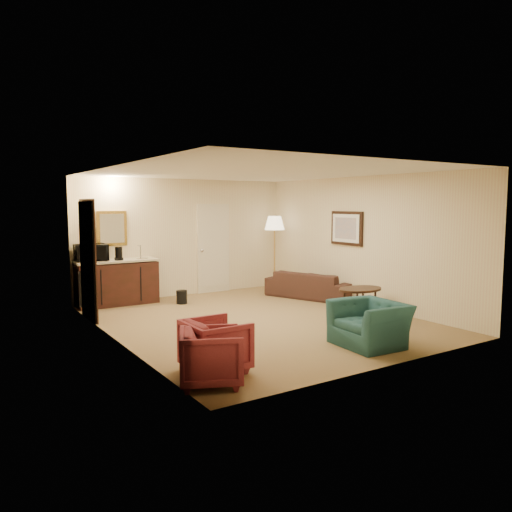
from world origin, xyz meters
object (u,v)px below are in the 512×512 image
(coffee_maker, at_px, (119,254))
(rose_chair_far, at_px, (211,354))
(teal_armchair, at_px, (370,316))
(coffee_table, at_px, (360,302))
(wetbar_cabinet, at_px, (117,282))
(waste_bin, at_px, (182,297))
(microwave, at_px, (91,251))
(floor_lamp, at_px, (274,253))
(rose_chair_near, at_px, (216,343))
(sofa, at_px, (311,280))

(coffee_maker, bearing_deg, rose_chair_far, -86.60)
(teal_armchair, relative_size, coffee_table, 1.10)
(teal_armchair, height_order, coffee_table, teal_armchair)
(wetbar_cabinet, height_order, teal_armchair, wetbar_cabinet)
(waste_bin, xyz_separation_m, microwave, (-1.63, 0.69, 0.99))
(wetbar_cabinet, relative_size, floor_lamp, 0.92)
(wetbar_cabinet, height_order, coffee_table, wetbar_cabinet)
(rose_chair_near, distance_m, coffee_table, 3.92)
(sofa, height_order, floor_lamp, floor_lamp)
(waste_bin, height_order, microwave, microwave)
(coffee_table, relative_size, floor_lamp, 0.50)
(sofa, relative_size, rose_chair_near, 2.72)
(wetbar_cabinet, xyz_separation_m, waste_bin, (1.14, -0.63, -0.32))
(wetbar_cabinet, bearing_deg, floor_lamp, -4.96)
(floor_lamp, bearing_deg, wetbar_cabinet, 175.04)
(rose_chair_near, relative_size, floor_lamp, 0.41)
(wetbar_cabinet, bearing_deg, rose_chair_near, -93.03)
(wetbar_cabinet, xyz_separation_m, rose_chair_near, (-0.25, -4.72, -0.10))
(teal_armchair, distance_m, rose_chair_near, 2.43)
(rose_chair_far, bearing_deg, coffee_table, -42.58)
(wetbar_cabinet, relative_size, waste_bin, 5.96)
(rose_chair_near, height_order, microwave, microwave)
(sofa, bearing_deg, microwave, 47.51)
(rose_chair_far, height_order, coffee_table, rose_chair_far)
(waste_bin, bearing_deg, coffee_table, -50.43)
(sofa, height_order, coffee_table, sofa)
(coffee_maker, bearing_deg, coffee_table, -34.85)
(rose_chair_near, relative_size, rose_chair_far, 1.02)
(wetbar_cabinet, height_order, sofa, wetbar_cabinet)
(sofa, bearing_deg, floor_lamp, -16.58)
(wetbar_cabinet, height_order, rose_chair_near, wetbar_cabinet)
(teal_armchair, xyz_separation_m, waste_bin, (-1.03, 4.29, -0.29))
(rose_chair_near, bearing_deg, sofa, -52.39)
(wetbar_cabinet, xyz_separation_m, floor_lamp, (3.69, -0.32, 0.43))
(waste_bin, bearing_deg, sofa, -19.40)
(teal_armchair, distance_m, coffee_table, 1.98)
(coffee_table, bearing_deg, wetbar_cabinet, 135.25)
(rose_chair_far, bearing_deg, teal_armchair, -61.99)
(sofa, relative_size, microwave, 3.24)
(floor_lamp, bearing_deg, microwave, 174.75)
(coffee_table, xyz_separation_m, coffee_maker, (-3.43, 3.34, 0.80))
(rose_chair_near, distance_m, floor_lamp, 5.93)
(coffee_table, height_order, waste_bin, coffee_table)
(sofa, relative_size, teal_armchair, 1.99)
(floor_lamp, xyz_separation_m, microwave, (-4.17, 0.38, 0.24))
(coffee_maker, bearing_deg, microwave, 173.30)
(sofa, xyz_separation_m, teal_armchair, (-1.63, -3.36, 0.05))
(rose_chair_near, xyz_separation_m, microwave, (-0.23, 4.78, 0.76))
(wetbar_cabinet, distance_m, floor_lamp, 3.73)
(teal_armchair, height_order, coffee_maker, coffee_maker)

